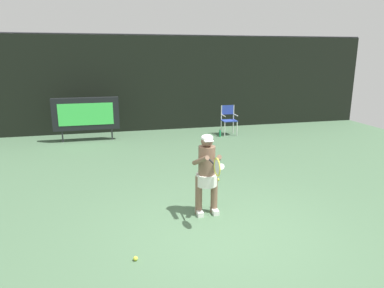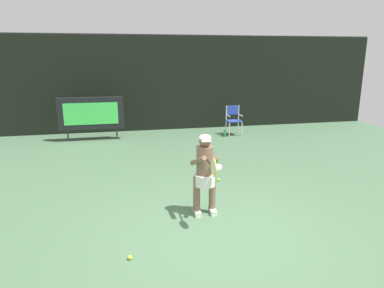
% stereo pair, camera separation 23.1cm
% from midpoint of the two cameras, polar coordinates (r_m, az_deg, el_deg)
% --- Properties ---
extents(ground, '(18.00, 22.00, 0.03)m').
position_cam_midpoint_polar(ground, '(5.97, 4.25, -15.02)').
color(ground, '#4A6B4C').
extents(backdrop_screen, '(18.00, 0.12, 3.66)m').
position_cam_midpoint_polar(backdrop_screen, '(13.76, -7.02, 9.73)').
color(backdrop_screen, black).
rests_on(backdrop_screen, ground).
extents(scoreboard, '(2.20, 0.21, 1.50)m').
position_cam_midpoint_polar(scoreboard, '(12.50, -17.42, 4.71)').
color(scoreboard, black).
rests_on(scoreboard, ground).
extents(umpire_chair, '(0.52, 0.44, 1.08)m').
position_cam_midpoint_polar(umpire_chair, '(13.04, 5.50, 4.23)').
color(umpire_chair, white).
rests_on(umpire_chair, ground).
extents(water_bottle, '(0.07, 0.07, 0.27)m').
position_cam_midpoint_polar(water_bottle, '(12.73, 4.08, 1.73)').
color(water_bottle, '#209756').
rests_on(water_bottle, ground).
extents(tennis_player, '(0.54, 0.62, 1.53)m').
position_cam_midpoint_polar(tennis_player, '(6.43, 1.42, -4.41)').
color(tennis_player, white).
rests_on(tennis_player, ground).
extents(tennis_racket, '(0.03, 0.60, 0.31)m').
position_cam_midpoint_polar(tennis_racket, '(5.78, 2.91, -3.74)').
color(tennis_racket, black).
extents(tennis_ball_loose, '(0.07, 0.07, 0.07)m').
position_cam_midpoint_polar(tennis_ball_loose, '(5.44, -10.48, -17.92)').
color(tennis_ball_loose, '#CCDB3D').
rests_on(tennis_ball_loose, ground).
extents(tennis_ball_spare, '(0.07, 0.07, 0.07)m').
position_cam_midpoint_polar(tennis_ball_spare, '(8.35, 3.47, -5.82)').
color(tennis_ball_spare, '#CCDB3D').
rests_on(tennis_ball_spare, ground).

